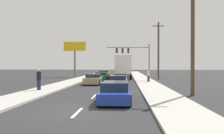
{
  "coord_description": "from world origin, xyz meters",
  "views": [
    {
      "loc": [
        2.33,
        -10.25,
        2.25
      ],
      "look_at": [
        0.49,
        15.74,
        2.03
      ],
      "focal_mm": 32.59,
      "sensor_mm": 36.0,
      "label": 1
    }
  ],
  "objects_px": {
    "car_tan": "(93,79)",
    "box_truck": "(123,66)",
    "utility_pole_near": "(193,34)",
    "roadside_billboard": "(75,51)",
    "car_blue": "(115,92)",
    "pedestrian_mid_block": "(148,75)",
    "car_green": "(102,76)",
    "car_gray": "(120,79)",
    "car_silver": "(118,83)",
    "pedestrian_near_corner": "(39,80)",
    "utility_pole_mid": "(158,50)",
    "traffic_signal_mast": "(129,52)",
    "car_orange": "(104,74)"
  },
  "relations": [
    {
      "from": "utility_pole_mid",
      "to": "box_truck",
      "type": "bearing_deg",
      "value": 167.23
    },
    {
      "from": "car_tan",
      "to": "car_blue",
      "type": "bearing_deg",
      "value": -74.12
    },
    {
      "from": "pedestrian_near_corner",
      "to": "car_green",
      "type": "bearing_deg",
      "value": 75.71
    },
    {
      "from": "box_truck",
      "to": "utility_pole_mid",
      "type": "xyz_separation_m",
      "value": [
        5.56,
        -1.26,
        2.55
      ]
    },
    {
      "from": "car_orange",
      "to": "car_gray",
      "type": "relative_size",
      "value": 0.96
    },
    {
      "from": "car_orange",
      "to": "roadside_billboard",
      "type": "relative_size",
      "value": 0.64
    },
    {
      "from": "pedestrian_near_corner",
      "to": "utility_pole_mid",
      "type": "bearing_deg",
      "value": 51.11
    },
    {
      "from": "car_gray",
      "to": "car_silver",
      "type": "bearing_deg",
      "value": -90.22
    },
    {
      "from": "roadside_billboard",
      "to": "pedestrian_near_corner",
      "type": "height_order",
      "value": "roadside_billboard"
    },
    {
      "from": "box_truck",
      "to": "car_tan",
      "type": "bearing_deg",
      "value": -109.06
    },
    {
      "from": "roadside_billboard",
      "to": "box_truck",
      "type": "bearing_deg",
      "value": -32.3
    },
    {
      "from": "car_tan",
      "to": "pedestrian_mid_block",
      "type": "xyz_separation_m",
      "value": [
        6.76,
        2.57,
        0.39
      ]
    },
    {
      "from": "car_tan",
      "to": "traffic_signal_mast",
      "type": "bearing_deg",
      "value": 74.97
    },
    {
      "from": "car_green",
      "to": "pedestrian_mid_block",
      "type": "distance_m",
      "value": 8.26
    },
    {
      "from": "utility_pole_near",
      "to": "roadside_billboard",
      "type": "height_order",
      "value": "utility_pole_near"
    },
    {
      "from": "car_blue",
      "to": "pedestrian_mid_block",
      "type": "xyz_separation_m",
      "value": [
        3.54,
        13.89,
        0.38
      ]
    },
    {
      "from": "car_tan",
      "to": "traffic_signal_mast",
      "type": "height_order",
      "value": "traffic_signal_mast"
    },
    {
      "from": "roadside_billboard",
      "to": "pedestrian_near_corner",
      "type": "distance_m",
      "value": 23.52
    },
    {
      "from": "car_tan",
      "to": "car_blue",
      "type": "height_order",
      "value": "car_blue"
    },
    {
      "from": "car_tan",
      "to": "pedestrian_near_corner",
      "type": "bearing_deg",
      "value": -117.3
    },
    {
      "from": "roadside_billboard",
      "to": "pedestrian_mid_block",
      "type": "xyz_separation_m",
      "value": [
        13.13,
        -13.48,
        -4.07
      ]
    },
    {
      "from": "car_blue",
      "to": "utility_pole_near",
      "type": "xyz_separation_m",
      "value": [
        5.61,
        2.89,
        3.98
      ]
    },
    {
      "from": "traffic_signal_mast",
      "to": "utility_pole_near",
      "type": "bearing_deg",
      "value": -80.25
    },
    {
      "from": "pedestrian_near_corner",
      "to": "car_blue",
      "type": "bearing_deg",
      "value": -32.57
    },
    {
      "from": "car_gray",
      "to": "car_blue",
      "type": "xyz_separation_m",
      "value": [
        0.08,
        -13.33,
        0.02
      ]
    },
    {
      "from": "car_tan",
      "to": "car_blue",
      "type": "xyz_separation_m",
      "value": [
        3.22,
        -11.32,
        0.01
      ]
    },
    {
      "from": "car_silver",
      "to": "roadside_billboard",
      "type": "height_order",
      "value": "roadside_billboard"
    },
    {
      "from": "car_blue",
      "to": "utility_pole_near",
      "type": "height_order",
      "value": "utility_pole_near"
    },
    {
      "from": "car_gray",
      "to": "utility_pole_near",
      "type": "bearing_deg",
      "value": -61.39
    },
    {
      "from": "car_orange",
      "to": "car_gray",
      "type": "height_order",
      "value": "car_orange"
    },
    {
      "from": "car_tan",
      "to": "car_silver",
      "type": "bearing_deg",
      "value": -54.51
    },
    {
      "from": "box_truck",
      "to": "roadside_billboard",
      "type": "distance_m",
      "value": 11.94
    },
    {
      "from": "utility_pole_near",
      "to": "traffic_signal_mast",
      "type": "bearing_deg",
      "value": 99.75
    },
    {
      "from": "car_tan",
      "to": "box_truck",
      "type": "xyz_separation_m",
      "value": [
        3.41,
        9.87,
        1.55
      ]
    },
    {
      "from": "car_silver",
      "to": "traffic_signal_mast",
      "type": "height_order",
      "value": "traffic_signal_mast"
    },
    {
      "from": "car_silver",
      "to": "pedestrian_near_corner",
      "type": "relative_size",
      "value": 2.39
    },
    {
      "from": "car_tan",
      "to": "car_gray",
      "type": "relative_size",
      "value": 0.88
    },
    {
      "from": "utility_pole_near",
      "to": "pedestrian_mid_block",
      "type": "bearing_deg",
      "value": 100.65
    },
    {
      "from": "pedestrian_near_corner",
      "to": "pedestrian_mid_block",
      "type": "height_order",
      "value": "pedestrian_near_corner"
    },
    {
      "from": "car_silver",
      "to": "utility_pole_mid",
      "type": "relative_size",
      "value": 0.47
    },
    {
      "from": "car_orange",
      "to": "traffic_signal_mast",
      "type": "relative_size",
      "value": 0.52
    },
    {
      "from": "box_truck",
      "to": "utility_pole_near",
      "type": "relative_size",
      "value": 0.93
    },
    {
      "from": "car_green",
      "to": "pedestrian_mid_block",
      "type": "bearing_deg",
      "value": -35.78
    },
    {
      "from": "car_green",
      "to": "roadside_billboard",
      "type": "xyz_separation_m",
      "value": [
        -6.43,
        8.65,
        4.48
      ]
    },
    {
      "from": "car_blue",
      "to": "car_tan",
      "type": "bearing_deg",
      "value": 105.88
    },
    {
      "from": "car_gray",
      "to": "car_silver",
      "type": "relative_size",
      "value": 1.09
    },
    {
      "from": "car_green",
      "to": "car_silver",
      "type": "bearing_deg",
      "value": -75.47
    },
    {
      "from": "car_orange",
      "to": "car_gray",
      "type": "distance_m",
      "value": 12.1
    },
    {
      "from": "car_tan",
      "to": "traffic_signal_mast",
      "type": "xyz_separation_m",
      "value": [
        4.5,
        16.76,
        4.28
      ]
    },
    {
      "from": "car_orange",
      "to": "car_silver",
      "type": "height_order",
      "value": "car_orange"
    }
  ]
}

